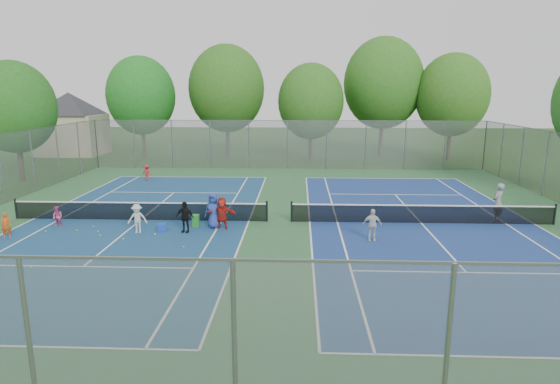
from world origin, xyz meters
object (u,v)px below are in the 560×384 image
at_px(net_left, 140,211).
at_px(ball_crate, 162,227).
at_px(instructor, 498,203).
at_px(ball_hopper, 196,221).
at_px(net_right, 422,214).

xyz_separation_m(net_left, ball_crate, (1.59, -1.73, -0.29)).
height_order(net_left, instructor, instructor).
relative_size(net_left, ball_hopper, 21.00).
xyz_separation_m(net_right, instructor, (3.82, 0.47, 0.52)).
height_order(net_left, ball_hopper, net_left).
bearing_deg(ball_hopper, net_left, 160.20).
xyz_separation_m(ball_crate, instructor, (16.23, 2.20, 0.81)).
bearing_deg(ball_hopper, instructor, 6.09).
height_order(ball_hopper, instructor, instructor).
relative_size(net_right, instructor, 6.60).
relative_size(net_right, ball_hopper, 21.00).
bearing_deg(ball_hopper, ball_crate, -156.99).
bearing_deg(instructor, ball_crate, -36.58).
bearing_deg(ball_crate, ball_hopper, 23.01).
bearing_deg(net_left, instructor, 1.51).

